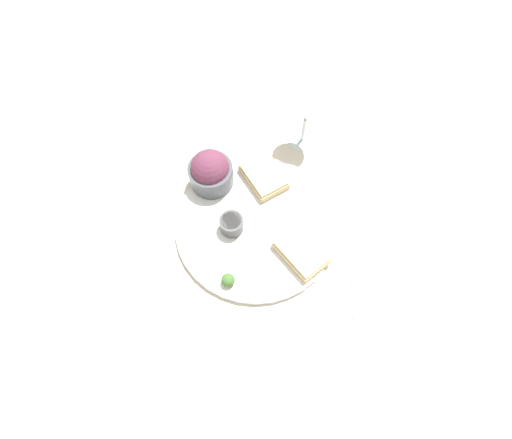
% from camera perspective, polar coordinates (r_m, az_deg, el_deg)
% --- Properties ---
extents(ground_plane, '(4.00, 4.00, 0.00)m').
position_cam_1_polar(ground_plane, '(0.87, 0.00, -0.99)').
color(ground_plane, beige).
extents(dinner_plate, '(0.35, 0.35, 0.01)m').
position_cam_1_polar(dinner_plate, '(0.87, 0.00, -0.79)').
color(dinner_plate, white).
rests_on(dinner_plate, ground_plane).
extents(salad_bowl, '(0.10, 0.10, 0.09)m').
position_cam_1_polar(salad_bowl, '(0.88, -6.52, 6.84)').
color(salad_bowl, '#4C5156').
rests_on(salad_bowl, dinner_plate).
extents(sauce_ramekin, '(0.05, 0.05, 0.04)m').
position_cam_1_polar(sauce_ramekin, '(0.84, -3.55, -0.32)').
color(sauce_ramekin, '#4C4C4C').
rests_on(sauce_ramekin, dinner_plate).
extents(cheese_toast_near, '(0.12, 0.11, 0.03)m').
position_cam_1_polar(cheese_toast_near, '(0.90, 1.11, 6.18)').
color(cheese_toast_near, '#D1B27F').
rests_on(cheese_toast_near, dinner_plate).
extents(cheese_toast_far, '(0.13, 0.11, 0.03)m').
position_cam_1_polar(cheese_toast_far, '(0.83, 6.53, -4.65)').
color(cheese_toast_far, '#D1B27F').
rests_on(cheese_toast_far, dinner_plate).
extents(wine_glass, '(0.08, 0.08, 0.15)m').
position_cam_1_polar(wine_glass, '(0.92, 7.27, 15.19)').
color(wine_glass, silver).
rests_on(wine_glass, ground_plane).
extents(garnish, '(0.03, 0.03, 0.03)m').
position_cam_1_polar(garnish, '(0.80, -4.00, -8.62)').
color(garnish, '#477533').
rests_on(garnish, dinner_plate).
extents(napkin, '(0.13, 0.15, 0.01)m').
position_cam_1_polar(napkin, '(0.86, 16.47, -8.97)').
color(napkin, beige).
rests_on(napkin, ground_plane).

